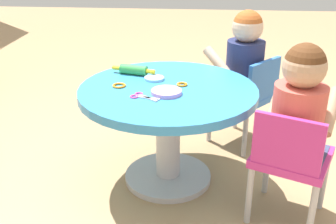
% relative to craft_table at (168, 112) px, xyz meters
% --- Properties ---
extents(ground_plane, '(10.00, 10.00, 0.00)m').
position_rel_craft_table_xyz_m(ground_plane, '(0.00, 0.00, -0.38)').
color(ground_plane, tan).
extents(craft_table, '(0.84, 0.84, 0.50)m').
position_rel_craft_table_xyz_m(craft_table, '(0.00, 0.00, 0.00)').
color(craft_table, silver).
rests_on(craft_table, ground).
extents(child_chair_left, '(0.40, 0.40, 0.54)m').
position_rel_craft_table_xyz_m(child_chair_left, '(-0.28, -0.53, -0.07)').
color(child_chair_left, '#B7B7BC').
rests_on(child_chair_left, ground).
extents(seated_child_left, '(0.43, 0.39, 0.51)m').
position_rel_craft_table_xyz_m(seated_child_left, '(-0.24, -0.55, 0.16)').
color(seated_child_left, '#3F4772').
rests_on(seated_child_left, ground).
extents(child_chair_right, '(0.42, 0.42, 0.54)m').
position_rel_craft_table_xyz_m(child_chair_right, '(0.43, -0.42, -0.07)').
color(child_chair_right, '#B7B7BC').
rests_on(child_chair_right, ground).
extents(seated_child_right, '(0.43, 0.44, 0.51)m').
position_rel_craft_table_xyz_m(seated_child_right, '(0.46, -0.39, 0.16)').
color(seated_child_right, '#3F4772').
rests_on(seated_child_right, ground).
extents(rolling_pin, '(0.08, 0.23, 0.05)m').
position_rel_craft_table_xyz_m(rolling_pin, '(0.18, 0.19, 0.15)').
color(rolling_pin, green).
rests_on(rolling_pin, craft_table).
extents(craft_scissors, '(0.11, 0.14, 0.01)m').
position_rel_craft_table_xyz_m(craft_scissors, '(-0.13, 0.11, 0.13)').
color(craft_scissors, silver).
rests_on(craft_scissors, craft_table).
extents(playdough_blob_0, '(0.10, 0.10, 0.01)m').
position_rel_craft_table_xyz_m(playdough_blob_0, '(0.10, 0.08, 0.13)').
color(playdough_blob_0, '#8CCCF2').
rests_on(playdough_blob_0, craft_table).
extents(playdough_blob_1, '(0.14, 0.14, 0.02)m').
position_rel_craft_table_xyz_m(playdough_blob_1, '(-0.08, 0.00, 0.14)').
color(playdough_blob_1, '#CC99E5').
rests_on(playdough_blob_1, craft_table).
extents(cookie_cutter_0, '(0.05, 0.05, 0.01)m').
position_rel_craft_table_xyz_m(cookie_cutter_0, '(0.03, -0.06, 0.13)').
color(cookie_cutter_0, orange).
rests_on(cookie_cutter_0, craft_table).
extents(cookie_cutter_1, '(0.06, 0.06, 0.01)m').
position_rel_craft_table_xyz_m(cookie_cutter_1, '(-0.01, 0.23, 0.13)').
color(cookie_cutter_1, orange).
rests_on(cookie_cutter_1, craft_table).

